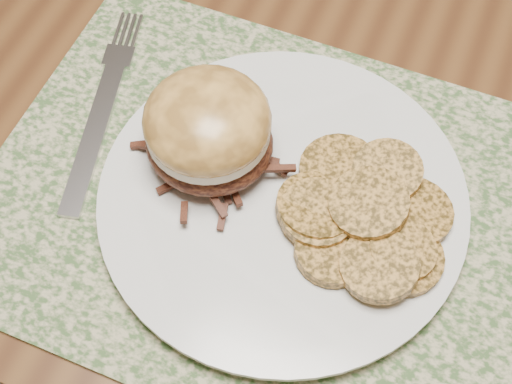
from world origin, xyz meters
The scene contains 6 objects.
ground centered at (0.00, 0.00, 0.00)m, with size 3.50×3.50×0.00m, color brown.
placemat centered at (-0.24, -0.26, 0.75)m, with size 0.45×0.33×0.00m, color #3B572D.
dinner_plate centered at (-0.23, -0.25, 0.76)m, with size 0.26×0.26×0.02m, color silver.
pork_sandwich centered at (-0.30, -0.24, 0.81)m, with size 0.10×0.10×0.07m.
roasted_potatoes centered at (-0.17, -0.25, 0.78)m, with size 0.15×0.15×0.03m.
fork centered at (-0.40, -0.22, 0.76)m, with size 0.07×0.21×0.00m.
Camera 1 is at (-0.15, -0.50, 1.23)m, focal length 50.00 mm.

